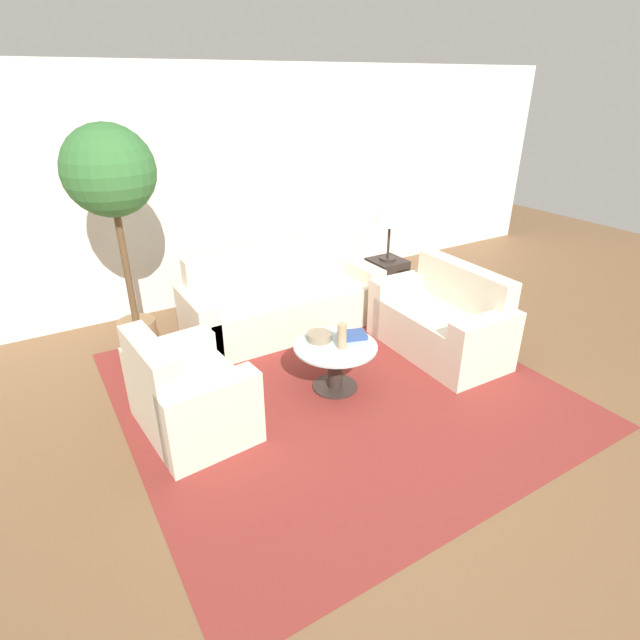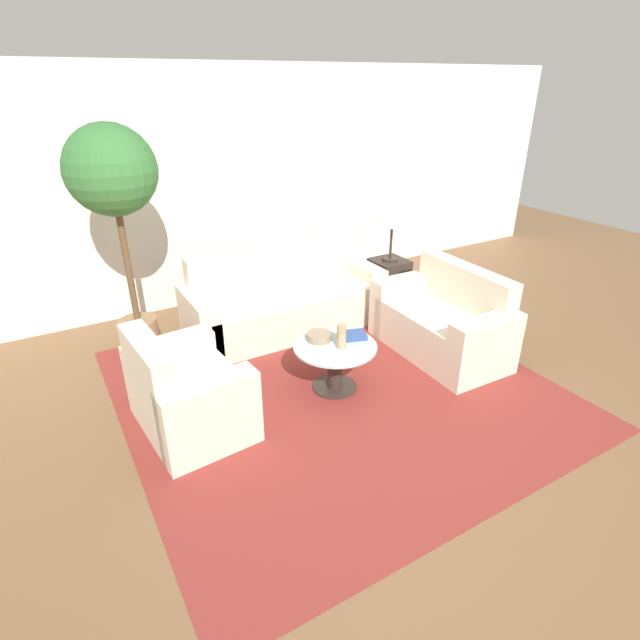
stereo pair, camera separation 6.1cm
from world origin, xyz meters
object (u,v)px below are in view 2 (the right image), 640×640
object	(u,v)px
sofa_main	(283,303)
armchair	(183,397)
coffee_table	(335,361)
table_lamp	(393,214)
potted_plant	(114,189)
loveseat	(445,324)
vase	(342,336)
book_stack	(352,335)
bowl	(319,336)

from	to	relation	value
sofa_main	armchair	size ratio (longest dim) A/B	2.05
coffee_table	table_lamp	bearing A→B (deg)	39.12
potted_plant	loveseat	bearing A→B (deg)	-28.70
loveseat	table_lamp	distance (m)	1.46
potted_plant	sofa_main	bearing A→B (deg)	-6.38
vase	armchair	bearing A→B (deg)	172.99
coffee_table	potted_plant	size ratio (longest dim) A/B	0.33
loveseat	table_lamp	size ratio (longest dim) A/B	1.96
coffee_table	potted_plant	world-z (taller)	potted_plant
coffee_table	book_stack	bearing A→B (deg)	11.44
vase	potted_plant	bearing A→B (deg)	131.51
loveseat	bowl	bearing A→B (deg)	-93.97
armchair	potted_plant	size ratio (longest dim) A/B	0.47
sofa_main	loveseat	world-z (taller)	sofa_main
sofa_main	loveseat	distance (m)	1.68
bowl	armchair	bearing A→B (deg)	-177.52
vase	table_lamp	bearing A→B (deg)	40.87
armchair	coffee_table	distance (m)	1.28
armchair	book_stack	xyz separation A→B (m)	(1.47, -0.06, 0.15)
potted_plant	bowl	size ratio (longest dim) A/B	10.01
bowl	potted_plant	bearing A→B (deg)	133.87
loveseat	coffee_table	xyz separation A→B (m)	(-1.28, -0.03, -0.02)
book_stack	coffee_table	bearing A→B (deg)	-150.44
armchair	table_lamp	xyz separation A→B (m)	(2.79, 1.13, 0.79)
vase	sofa_main	bearing A→B (deg)	84.75
loveseat	coffee_table	world-z (taller)	loveseat
armchair	table_lamp	distance (m)	3.11
sofa_main	armchair	xyz separation A→B (m)	(-1.42, -1.18, -0.00)
sofa_main	loveseat	size ratio (longest dim) A/B	1.52
armchair	vase	xyz separation A→B (m)	(1.30, -0.16, 0.24)
bowl	book_stack	bearing A→B (deg)	-22.99
armchair	vase	size ratio (longest dim) A/B	4.70
table_lamp	bowl	world-z (taller)	table_lamp
loveseat	armchair	bearing A→B (deg)	-90.29
coffee_table	table_lamp	world-z (taller)	table_lamp
loveseat	potted_plant	bearing A→B (deg)	-117.36
loveseat	book_stack	world-z (taller)	loveseat
table_lamp	potted_plant	distance (m)	2.87
armchair	coffee_table	bearing A→B (deg)	-99.38
loveseat	potted_plant	world-z (taller)	potted_plant
vase	book_stack	size ratio (longest dim) A/B	0.80
vase	bowl	bearing A→B (deg)	112.89
table_lamp	vase	world-z (taller)	table_lamp
potted_plant	book_stack	world-z (taller)	potted_plant
loveseat	bowl	size ratio (longest dim) A/B	6.40
book_stack	vase	bearing A→B (deg)	-132.62
coffee_table	book_stack	xyz separation A→B (m)	(0.20, 0.04, 0.17)
armchair	bowl	world-z (taller)	armchair
potted_plant	bowl	distance (m)	2.12
sofa_main	potted_plant	distance (m)	1.96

